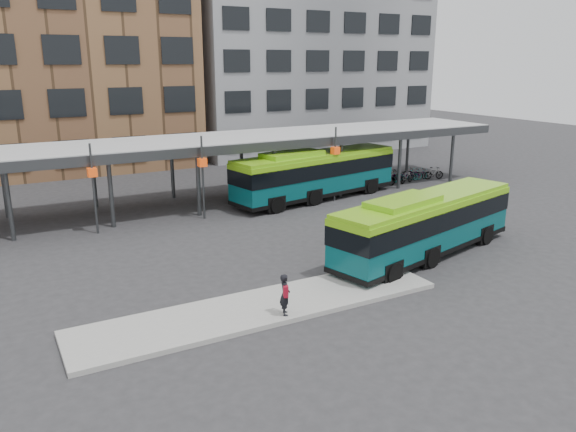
% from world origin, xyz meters
% --- Properties ---
extents(ground, '(120.00, 120.00, 0.00)m').
position_xyz_m(ground, '(0.00, 0.00, 0.00)').
color(ground, '#28282B').
rests_on(ground, ground).
extents(boarding_island, '(14.00, 3.00, 0.18)m').
position_xyz_m(boarding_island, '(-5.50, -3.00, 0.09)').
color(boarding_island, gray).
rests_on(boarding_island, ground).
extents(canopy, '(40.00, 6.53, 4.80)m').
position_xyz_m(canopy, '(-0.06, 12.87, 3.91)').
color(canopy, '#999B9E').
rests_on(canopy, ground).
extents(building_brick, '(26.00, 14.00, 22.00)m').
position_xyz_m(building_brick, '(-10.00, 32.00, 11.00)').
color(building_brick, brown).
rests_on(building_brick, ground).
extents(building_grey, '(24.00, 14.00, 20.00)m').
position_xyz_m(building_grey, '(16.00, 32.00, 10.00)').
color(building_grey, slate).
rests_on(building_grey, ground).
extents(bus_front, '(11.42, 5.03, 3.08)m').
position_xyz_m(bus_front, '(3.77, -1.32, 1.61)').
color(bus_front, '#06454A').
rests_on(bus_front, ground).
extents(bus_rear, '(12.39, 4.68, 3.34)m').
position_xyz_m(bus_rear, '(5.12, 10.68, 1.74)').
color(bus_rear, '#06454A').
rests_on(bus_rear, ground).
extents(pedestrian, '(0.53, 0.65, 1.51)m').
position_xyz_m(pedestrian, '(-5.13, -4.07, 0.95)').
color(pedestrian, black).
rests_on(pedestrian, boarding_island).
extents(bike_rack, '(7.02, 1.55, 1.06)m').
position_xyz_m(bike_rack, '(13.54, 12.01, 0.47)').
color(bike_rack, slate).
rests_on(bike_rack, ground).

